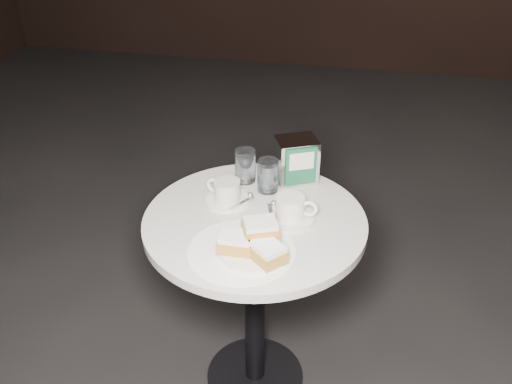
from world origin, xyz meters
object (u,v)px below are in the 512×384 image
at_px(cafe_table, 255,268).
at_px(coffee_cup_right, 291,210).
at_px(beignet_plate, 254,244).
at_px(water_glass_left, 245,166).
at_px(water_glass_right, 268,176).
at_px(napkin_dispenser, 296,160).
at_px(coffee_cup_left, 227,193).

relative_size(cafe_table, coffee_cup_right, 4.47).
height_order(beignet_plate, water_glass_left, water_glass_left).
distance_m(water_glass_right, napkin_dispenser, 0.12).
relative_size(cafe_table, beignet_plate, 3.01).
relative_size(water_glass_right, napkin_dispenser, 0.68).
xyz_separation_m(cafe_table, coffee_cup_left, (-0.11, 0.08, 0.23)).
relative_size(coffee_cup_left, water_glass_left, 1.62).
xyz_separation_m(coffee_cup_left, water_glass_right, (0.12, 0.09, 0.02)).
bearing_deg(coffee_cup_left, water_glass_left, 98.11).
height_order(cafe_table, water_glass_left, water_glass_left).
bearing_deg(coffee_cup_right, napkin_dispenser, 92.99).
relative_size(cafe_table, napkin_dispenser, 4.48).
bearing_deg(water_glass_right, water_glass_left, 151.52).
height_order(cafe_table, napkin_dispenser, napkin_dispenser).
bearing_deg(coffee_cup_left, cafe_table, -16.37).
relative_size(cafe_table, coffee_cup_left, 3.99).
xyz_separation_m(coffee_cup_right, water_glass_right, (-0.10, 0.15, 0.02)).
distance_m(coffee_cup_right, water_glass_left, 0.28).
xyz_separation_m(water_glass_left, water_glass_right, (0.09, -0.05, -0.00)).
xyz_separation_m(cafe_table, beignet_plate, (0.04, -0.17, 0.23)).
bearing_deg(beignet_plate, coffee_cup_left, 119.36).
relative_size(coffee_cup_left, napkin_dispenser, 1.12).
bearing_deg(coffee_cup_right, beignet_plate, -112.35).
bearing_deg(water_glass_right, cafe_table, -92.89).
xyz_separation_m(coffee_cup_left, napkin_dispenser, (0.20, 0.18, 0.05)).
relative_size(beignet_plate, coffee_cup_right, 1.49).
xyz_separation_m(cafe_table, water_glass_right, (0.01, 0.17, 0.25)).
distance_m(beignet_plate, coffee_cup_left, 0.29).
xyz_separation_m(water_glass_left, napkin_dispenser, (0.17, 0.03, 0.02)).
xyz_separation_m(beignet_plate, water_glass_right, (-0.03, 0.35, 0.02)).
distance_m(beignet_plate, water_glass_right, 0.35).
xyz_separation_m(coffee_cup_left, coffee_cup_right, (0.22, -0.06, 0.00)).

